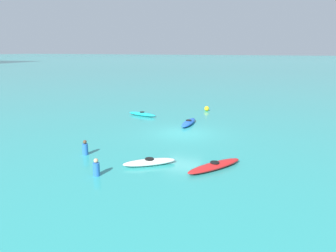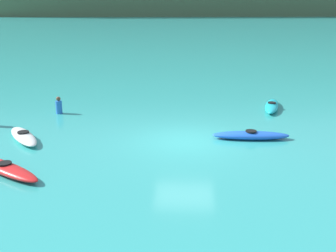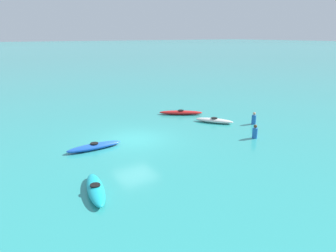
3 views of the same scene
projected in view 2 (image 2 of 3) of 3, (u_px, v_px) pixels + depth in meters
ground_plane at (185, 141)px, 17.29m from camera, size 600.00×600.00×0.00m
kayak_cyan at (272, 106)px, 22.11m from camera, size 1.34×3.06×0.37m
kayak_red at (5, 168)px, 14.14m from camera, size 3.27×2.58×0.37m
kayak_white at (24, 136)px, 17.35m from camera, size 2.23×2.71×0.37m
kayak_blue at (251, 135)px, 17.48m from camera, size 3.20×0.77×0.37m
person_near_shore at (59, 106)px, 21.22m from camera, size 0.44×0.44×0.88m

